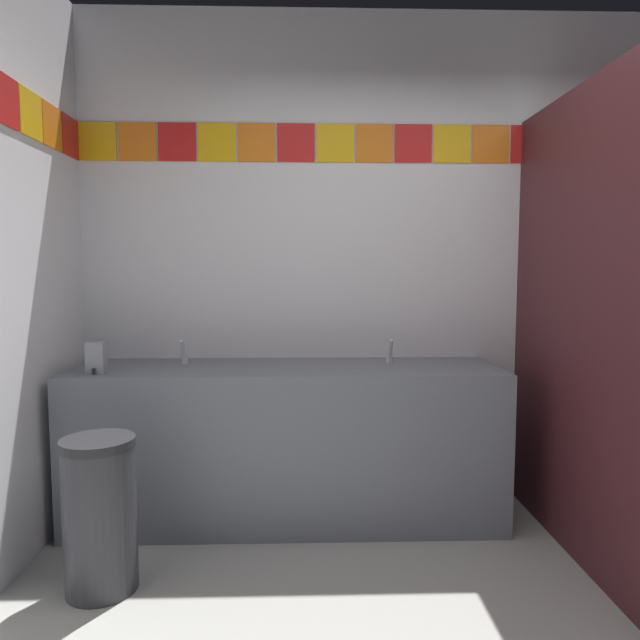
{
  "coord_description": "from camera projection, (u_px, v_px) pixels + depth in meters",
  "views": [
    {
      "loc": [
        -0.75,
        -1.63,
        1.36
      ],
      "look_at": [
        -0.67,
        1.09,
        1.12
      ],
      "focal_mm": 31.62,
      "sensor_mm": 36.0,
      "label": 1
    }
  ],
  "objects": [
    {
      "name": "vanity_counter",
      "position": [
        287.0,
        441.0,
        3.08
      ],
      "size": [
        2.29,
        0.61,
        0.84
      ],
      "color": "slate",
      "rests_on": "ground_plane"
    },
    {
      "name": "wall_back",
      "position": [
        429.0,
        260.0,
        3.36
      ],
      "size": [
        4.06,
        0.09,
        2.84
      ],
      "color": "silver",
      "rests_on": "ground_plane"
    },
    {
      "name": "faucet_right",
      "position": [
        390.0,
        354.0,
        3.14
      ],
      "size": [
        0.04,
        0.1,
        0.14
      ],
      "color": "silver",
      "rests_on": "vanity_counter"
    },
    {
      "name": "soap_dispenser",
      "position": [
        96.0,
        358.0,
        2.82
      ],
      "size": [
        0.09,
        0.09,
        0.16
      ],
      "color": "gray",
      "rests_on": "vanity_counter"
    },
    {
      "name": "faucet_left",
      "position": [
        184.0,
        355.0,
        3.11
      ],
      "size": [
        0.04,
        0.1,
        0.14
      ],
      "color": "silver",
      "rests_on": "vanity_counter"
    },
    {
      "name": "trash_bin",
      "position": [
        100.0,
        514.0,
        2.38
      ],
      "size": [
        0.31,
        0.31,
        0.66
      ],
      "color": "#333338",
      "rests_on": "ground_plane"
    }
  ]
}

